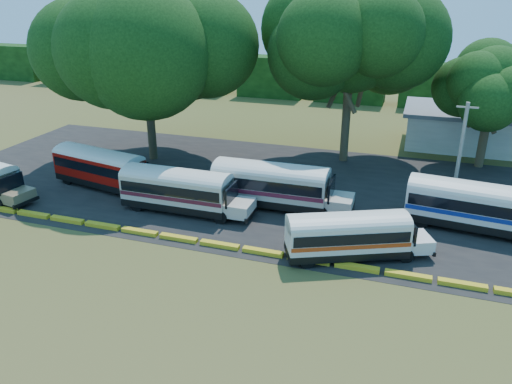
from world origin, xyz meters
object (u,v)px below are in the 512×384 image
(bus_white_red, at_px, (350,233))
(tree_west, at_px, (143,35))
(bus_cream_west, at_px, (179,188))
(bus_red, at_px, (101,166))

(bus_white_red, xyz_separation_m, tree_west, (-21.40, 13.46, 10.07))
(tree_west, bearing_deg, bus_cream_west, -52.12)
(bus_cream_west, height_order, bus_white_red, bus_cream_west)
(bus_red, xyz_separation_m, tree_west, (0.32, 8.09, 9.88))
(bus_red, height_order, tree_west, tree_west)
(bus_cream_west, bearing_deg, bus_red, 164.62)
(bus_red, relative_size, bus_cream_west, 1.02)
(bus_cream_west, relative_size, bus_white_red, 1.10)
(bus_red, height_order, bus_cream_west, bus_cream_west)
(bus_white_red, height_order, tree_west, tree_west)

